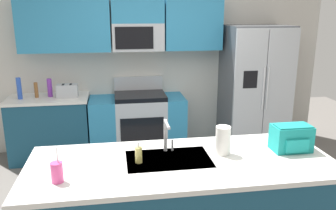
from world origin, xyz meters
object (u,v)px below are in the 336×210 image
refrigerator (254,89)px  toaster (67,91)px  pepper_mill (36,90)px  drink_cup_pink (57,172)px  sink_faucet (167,133)px  backpack (291,137)px  range_oven (138,124)px  paper_towel_roll (223,140)px  bottle_blue (19,88)px  bottle_purple (50,88)px  soap_dispenser (139,154)px

refrigerator → toaster: (-2.69, 0.02, 0.07)m
pepper_mill → drink_cup_pink: drink_cup_pink is taller
sink_faucet → drink_cup_pink: (-0.83, -0.41, -0.09)m
toaster → backpack: backpack is taller
range_oven → backpack: 2.61m
toaster → refrigerator: bearing=-0.4°
range_oven → backpack: size_ratio=4.25×
drink_cup_pink → paper_towel_roll: bearing=12.8°
bottle_blue → pepper_mill: bearing=13.4°
pepper_mill → bottle_purple: bearing=9.4°
soap_dispenser → drink_cup_pink: bearing=-158.4°
soap_dispenser → sink_faucet: bearing=34.8°
pepper_mill → backpack: (2.53, -2.27, 0.01)m
refrigerator → pepper_mill: (-3.11, 0.07, 0.08)m
refrigerator → sink_faucet: size_ratio=6.56×
pepper_mill → soap_dispenser: bearing=-62.2°
range_oven → drink_cup_pink: (-0.74, -2.55, 0.53)m
pepper_mill → drink_cup_pink: bearing=-76.0°
range_oven → paper_towel_roll: paper_towel_roll is taller
bottle_blue → bottle_purple: (0.38, 0.08, -0.02)m
sink_faucet → paper_towel_roll: sink_faucet is taller
range_oven → paper_towel_roll: size_ratio=5.67×
drink_cup_pink → soap_dispenser: bearing=21.6°
bottle_blue → range_oven: bearing=1.9°
refrigerator → bottle_purple: refrigerator is taller
toaster → soap_dispenser: toaster is taller
toaster → drink_cup_pink: 2.50m
soap_dispenser → paper_towel_roll: paper_towel_roll is taller
toaster → drink_cup_pink: bearing=-85.0°
sink_faucet → soap_dispenser: sink_faucet is taller
backpack → drink_cup_pink: bearing=-171.7°
sink_faucet → soap_dispenser: bearing=-145.2°
bottle_purple → soap_dispenser: (1.05, -2.34, -0.06)m
toaster → pepper_mill: 0.42m
refrigerator → sink_faucet: (-1.64, -2.07, 0.14)m
refrigerator → soap_dispenser: refrigerator is taller
sink_faucet → bottle_blue: bearing=128.7°
range_oven → bottle_purple: bearing=178.7°
pepper_mill → bottle_blue: bearing=-166.6°
drink_cup_pink → paper_towel_roll: drink_cup_pink is taller
bottle_blue → soap_dispenser: bottle_blue is taller
refrigerator → sink_faucet: bearing=-128.4°
toaster → soap_dispenser: bearing=-70.4°
bottle_purple → soap_dispenser: bearing=-65.9°
range_oven → bottle_purple: 1.34m
range_oven → bottle_blue: bottle_blue is taller
refrigerator → bottle_purple: bearing=178.1°
backpack → refrigerator: bearing=75.1°
bottle_blue → backpack: bottle_blue is taller
pepper_mill → sink_faucet: size_ratio=0.74×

